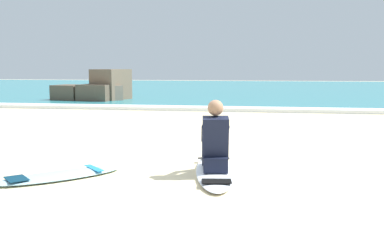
# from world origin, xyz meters

# --- Properties ---
(ground_plane) EXTENTS (80.00, 80.00, 0.00)m
(ground_plane) POSITION_xyz_m (0.00, 0.00, 0.00)
(ground_plane) COLOR beige
(sea) EXTENTS (80.00, 28.00, 0.10)m
(sea) POSITION_xyz_m (0.00, 22.00, 0.05)
(sea) COLOR teal
(sea) RESTS_ON ground
(breaking_foam) EXTENTS (80.00, 0.90, 0.11)m
(breaking_foam) POSITION_xyz_m (0.00, 8.30, 0.06)
(breaking_foam) COLOR white
(breaking_foam) RESTS_ON ground
(surfboard_main) EXTENTS (0.85, 2.36, 0.08)m
(surfboard_main) POSITION_xyz_m (1.05, -0.58, 0.04)
(surfboard_main) COLOR silver
(surfboard_main) RESTS_ON ground
(surfer_seated) EXTENTS (0.44, 0.74, 0.95)m
(surfer_seated) POSITION_xyz_m (1.06, -0.69, 0.44)
(surfer_seated) COLOR black
(surfer_seated) RESTS_ON surfboard_main
(surfboard_spare_near) EXTENTS (1.58, 1.57, 0.08)m
(surfboard_spare_near) POSITION_xyz_m (-0.93, -1.21, 0.04)
(surfboard_spare_near) COLOR #9ED1E5
(surfboard_spare_near) RESTS_ON ground
(rock_outcrop_distant) EXTENTS (3.04, 2.09, 1.34)m
(rock_outcrop_distant) POSITION_xyz_m (-5.04, 11.00, 0.48)
(rock_outcrop_distant) COLOR #756656
(rock_outcrop_distant) RESTS_ON ground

